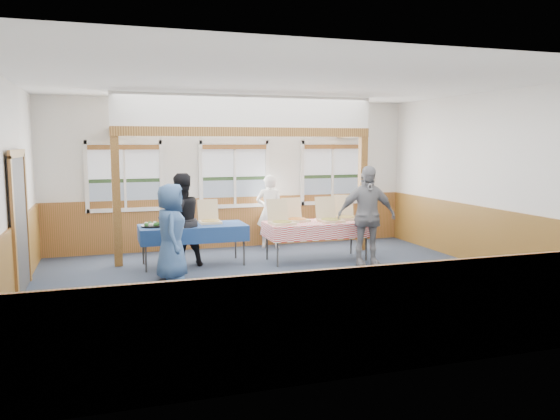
{
  "coord_description": "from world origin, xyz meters",
  "views": [
    {
      "loc": [
        -2.69,
        -8.12,
        2.28
      ],
      "look_at": [
        0.25,
        1.0,
        1.1
      ],
      "focal_mm": 35.0,
      "sensor_mm": 36.0,
      "label": 1
    }
  ],
  "objects_px": {
    "woman_black": "(180,220)",
    "table_left": "(193,228)",
    "person_grey": "(366,216)",
    "woman_white": "(270,211)",
    "man_blue": "(171,232)",
    "table_right": "(317,224)"
  },
  "relations": [
    {
      "from": "woman_black",
      "to": "table_left",
      "type": "bearing_deg",
      "value": 179.25
    },
    {
      "from": "person_grey",
      "to": "table_left",
      "type": "bearing_deg",
      "value": 170.22
    },
    {
      "from": "woman_white",
      "to": "man_blue",
      "type": "height_order",
      "value": "man_blue"
    },
    {
      "from": "table_left",
      "to": "table_right",
      "type": "relative_size",
      "value": 1.0
    },
    {
      "from": "man_blue",
      "to": "table_left",
      "type": "bearing_deg",
      "value": -20.4
    },
    {
      "from": "table_left",
      "to": "woman_white",
      "type": "height_order",
      "value": "woman_white"
    },
    {
      "from": "table_right",
      "to": "woman_white",
      "type": "distance_m",
      "value": 1.56
    },
    {
      "from": "woman_white",
      "to": "woman_black",
      "type": "distance_m",
      "value": 2.43
    },
    {
      "from": "woman_white",
      "to": "person_grey",
      "type": "height_order",
      "value": "person_grey"
    },
    {
      "from": "table_left",
      "to": "woman_black",
      "type": "xyz_separation_m",
      "value": [
        -0.24,
        -0.09,
        0.16
      ]
    },
    {
      "from": "table_left",
      "to": "table_right",
      "type": "bearing_deg",
      "value": -14.8
    },
    {
      "from": "woman_black",
      "to": "person_grey",
      "type": "bearing_deg",
      "value": 142.62
    },
    {
      "from": "table_left",
      "to": "woman_black",
      "type": "height_order",
      "value": "woman_black"
    },
    {
      "from": "table_left",
      "to": "table_right",
      "type": "xyz_separation_m",
      "value": [
        2.35,
        -0.31,
        0.0
      ]
    },
    {
      "from": "table_right",
      "to": "woman_black",
      "type": "height_order",
      "value": "woman_black"
    },
    {
      "from": "table_right",
      "to": "man_blue",
      "type": "height_order",
      "value": "man_blue"
    },
    {
      "from": "woman_black",
      "to": "table_right",
      "type": "bearing_deg",
      "value": 154.31
    },
    {
      "from": "table_left",
      "to": "woman_black",
      "type": "bearing_deg",
      "value": -167.28
    },
    {
      "from": "person_grey",
      "to": "table_right",
      "type": "bearing_deg",
      "value": 141.83
    },
    {
      "from": "woman_black",
      "to": "man_blue",
      "type": "xyz_separation_m",
      "value": [
        -0.28,
        -0.92,
        -0.06
      ]
    },
    {
      "from": "woman_white",
      "to": "man_blue",
      "type": "distance_m",
      "value": 3.2
    },
    {
      "from": "man_blue",
      "to": "table_right",
      "type": "bearing_deg",
      "value": -69.74
    }
  ]
}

